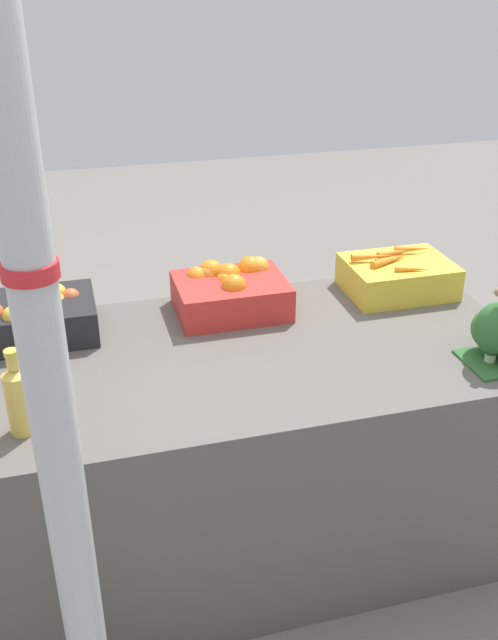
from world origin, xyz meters
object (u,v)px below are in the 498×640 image
object	(u,v)px
carrot_crate	(397,276)
juice_bottle_golden	(19,398)
support_pole	(40,332)
apple_crate	(34,316)
orange_crate	(230,290)

from	to	relation	value
carrot_crate	juice_bottle_golden	distance (m)	1.38
juice_bottle_golden	carrot_crate	bearing A→B (deg)	22.20
support_pole	juice_bottle_golden	xyz separation A→B (m)	(-0.10, 0.41, -0.38)
apple_crate	orange_crate	world-z (taller)	orange_crate
support_pole	juice_bottle_golden	size ratio (longest dim) A/B	10.39
orange_crate	carrot_crate	distance (m)	0.61
orange_crate	juice_bottle_golden	xyz separation A→B (m)	(-0.67, -0.54, 0.03)
apple_crate	carrot_crate	size ratio (longest dim) A/B	1.00
support_pole	juice_bottle_golden	world-z (taller)	support_pole
orange_crate	carrot_crate	size ratio (longest dim) A/B	1.00
carrot_crate	orange_crate	bearing A→B (deg)	178.68
juice_bottle_golden	support_pole	bearing A→B (deg)	-76.78
support_pole	carrot_crate	xyz separation A→B (m)	(1.18, 0.93, -0.42)
support_pole	carrot_crate	size ratio (longest dim) A/B	6.71
support_pole	orange_crate	distance (m)	1.18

